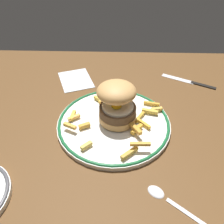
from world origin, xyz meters
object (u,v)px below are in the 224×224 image
at_px(knife, 193,82).
at_px(napkin, 76,80).
at_px(dinner_plate, 112,123).
at_px(burger, 117,102).
at_px(spoon, 163,195).

height_order(knife, napkin, knife).
relative_size(dinner_plate, burger, 2.57).
bearing_deg(spoon, dinner_plate, 117.70).
xyz_separation_m(dinner_plate, burger, (0.01, 0.01, 0.06)).
relative_size(burger, spoon, 1.00).
height_order(dinner_plate, napkin, dinner_plate).
relative_size(spoon, napkin, 0.89).
height_order(burger, spoon, burger).
distance_m(burger, knife, 0.33).
height_order(burger, knife, burger).
bearing_deg(spoon, napkin, 119.23).
bearing_deg(knife, burger, -141.00).
bearing_deg(knife, dinner_plate, -140.61).
bearing_deg(dinner_plate, knife, 39.39).
bearing_deg(dinner_plate, napkin, 120.62).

